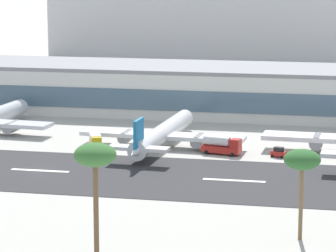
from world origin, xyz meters
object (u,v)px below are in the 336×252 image
Objects in this scene: service_box_truck_2 at (96,141)px; palm_tree_2 at (302,161)px; service_fuel_truck_0 at (222,145)px; service_baggage_tug_1 at (279,152)px; palm_tree_3 at (95,158)px; airliner_blue_tail_gate_1 at (161,135)px; distant_hotel_block at (209,12)px; terminal_building at (190,89)px.

palm_tree_2 reaches higher than service_box_truck_2.
service_fuel_truck_0 reaches higher than service_baggage_tug_1.
palm_tree_3 is (-7.88, -68.83, 12.34)m from service_fuel_truck_0.
airliner_blue_tail_gate_1 is 73.57m from palm_tree_3.
service_box_truck_2 is 72.47m from palm_tree_3.
airliner_blue_tail_gate_1 is at bearing 178.11° from service_fuel_truck_0.
palm_tree_3 is (6.24, -72.42, 11.34)m from airliner_blue_tail_gate_1.
palm_tree_2 is (47.96, -54.57, 10.24)m from service_box_truck_2.
distant_hotel_block reaches higher than palm_tree_3.
terminal_building is at bearing 108.84° from palm_tree_2.
terminal_building is at bearing 144.85° from service_box_truck_2.
palm_tree_2 is at bearing -71.16° from terminal_building.
palm_tree_3 reaches higher than service_baggage_tug_1.
terminal_building is 32.24× the size of service_box_truck_2.
terminal_building is 58.54× the size of service_baggage_tug_1.
palm_tree_2 is 0.84× the size of palm_tree_3.
distant_hotel_block is 254.67m from palm_tree_2.
distant_hotel_block reaches higher than airliner_blue_tail_gate_1.
service_box_truck_2 is (-12.15, -50.34, -4.70)m from terminal_building.
terminal_building is at bearing 139.97° from service_baggage_tug_1.
terminal_building is 119.33m from palm_tree_3.
palm_tree_3 is at bearing -153.44° from palm_tree_2.
airliner_blue_tail_gate_1 is 14.56m from service_box_truck_2.
terminal_building reaches higher than service_fuel_truck_0.
service_fuel_truck_0 is 0.54× the size of palm_tree_3.
palm_tree_3 reaches higher than airliner_blue_tail_gate_1.
service_fuel_truck_0 is at bearing -72.33° from terminal_building.
terminal_building is 4.58× the size of airliner_blue_tail_gate_1.
distant_hotel_block reaches higher than service_baggage_tug_1.
service_baggage_tug_1 is at bearing 68.68° from service_box_truck_2.
service_fuel_truck_0 is (15.92, -49.96, -4.46)m from terminal_building.
distant_hotel_block is at bearing 96.98° from terminal_building.
service_fuel_truck_0 is 0.64× the size of palm_tree_2.
distant_hotel_block reaches higher than terminal_building.
service_box_truck_2 is (-40.35, -0.18, 0.74)m from service_baggage_tug_1.
palm_tree_2 is at bearing 19.73° from service_box_truck_2.
terminal_building is 52.63m from service_fuel_truck_0.
service_baggage_tug_1 is at bearing 73.63° from palm_tree_3.
terminal_building is 52.00m from service_box_truck_2.
service_box_truck_2 reaches higher than service_baggage_tug_1.
palm_tree_2 is (53.44, -248.91, -6.60)m from distant_hotel_block.
service_box_truck_2 is at bearing -88.38° from distant_hotel_block.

